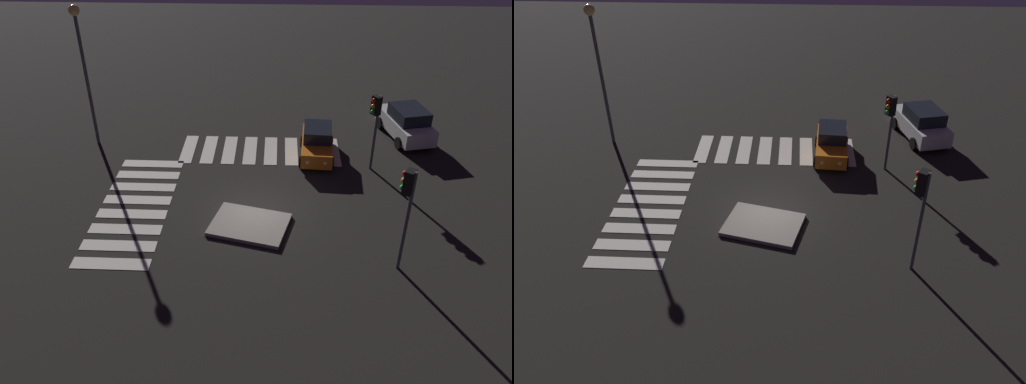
% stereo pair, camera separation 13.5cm
% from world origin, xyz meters
% --- Properties ---
extents(ground_plane, '(80.00, 80.00, 0.00)m').
position_xyz_m(ground_plane, '(0.00, 0.00, 0.00)').
color(ground_plane, black).
extents(traffic_island, '(3.80, 3.21, 0.18)m').
position_xyz_m(traffic_island, '(0.23, 1.27, 0.09)').
color(traffic_island, gray).
rests_on(traffic_island, ground).
extents(car_white, '(2.83, 4.65, 1.91)m').
position_xyz_m(car_white, '(-8.32, -7.80, 0.94)').
color(car_white, silver).
rests_on(car_white, ground).
extents(car_orange, '(2.00, 3.92, 1.67)m').
position_xyz_m(car_orange, '(-3.07, -5.30, 0.82)').
color(car_orange, orange).
rests_on(car_orange, ground).
extents(traffic_light_south, '(0.53, 0.54, 4.10)m').
position_xyz_m(traffic_light_south, '(-5.72, -3.98, 3.11)').
color(traffic_light_south, '#47474C').
rests_on(traffic_light_south, ground).
extents(traffic_light_west, '(0.53, 0.54, 4.45)m').
position_xyz_m(traffic_light_west, '(-5.70, 3.66, 3.37)').
color(traffic_light_west, '#47474C').
rests_on(traffic_light_west, ground).
extents(street_lamp, '(0.56, 0.56, 7.67)m').
position_xyz_m(street_lamp, '(9.33, -6.32, 5.23)').
color(street_lamp, '#47474C').
rests_on(street_lamp, ground).
extents(crosswalk_near, '(8.75, 3.20, 0.02)m').
position_xyz_m(crosswalk_near, '(0.00, -5.77, 0.01)').
color(crosswalk_near, silver).
rests_on(crosswalk_near, ground).
extents(crosswalk_side, '(3.20, 8.75, 0.02)m').
position_xyz_m(crosswalk_side, '(5.68, 0.00, 0.01)').
color(crosswalk_side, silver).
rests_on(crosswalk_side, ground).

